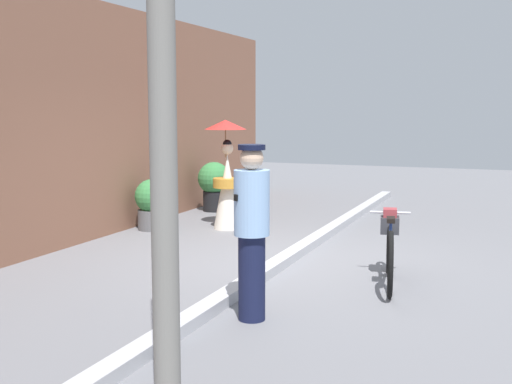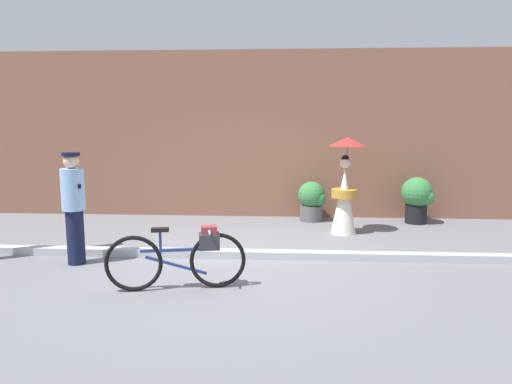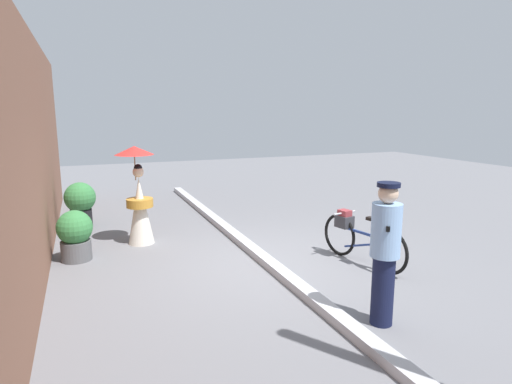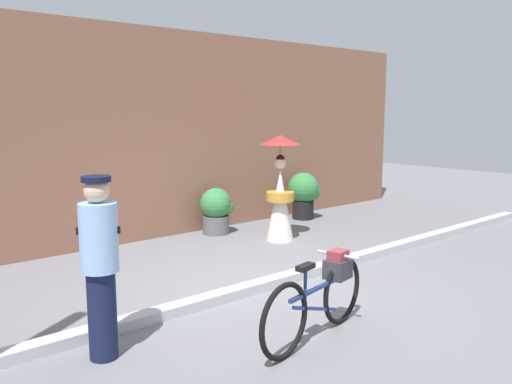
# 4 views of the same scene
# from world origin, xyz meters

# --- Properties ---
(ground_plane) EXTENTS (30.00, 30.00, 0.00)m
(ground_plane) POSITION_xyz_m (0.00, 0.00, 0.00)
(ground_plane) COLOR slate
(building_wall) EXTENTS (14.00, 0.40, 3.68)m
(building_wall) POSITION_xyz_m (0.00, 3.48, 1.84)
(building_wall) COLOR brown
(building_wall) RESTS_ON ground_plane
(sidewalk_curb) EXTENTS (14.00, 0.20, 0.12)m
(sidewalk_curb) POSITION_xyz_m (0.00, 0.00, 0.06)
(sidewalk_curb) COLOR #B2B2B7
(sidewalk_curb) RESTS_ON ground_plane
(bicycle_near_officer) EXTENTS (1.77, 0.52, 0.82)m
(bicycle_near_officer) POSITION_xyz_m (-0.48, -1.44, 0.44)
(bicycle_near_officer) COLOR black
(bicycle_near_officer) RESTS_ON ground_plane
(person_officer) EXTENTS (0.34, 0.34, 1.69)m
(person_officer) POSITION_xyz_m (-2.34, -0.46, 0.90)
(person_officer) COLOR #141938
(person_officer) RESTS_ON ground_plane
(person_with_parasol) EXTENTS (0.71, 0.71, 1.84)m
(person_with_parasol) POSITION_xyz_m (1.95, 1.75, 0.88)
(person_with_parasol) COLOR silver
(person_with_parasol) RESTS_ON ground_plane
(potted_plant_by_door) EXTENTS (0.66, 0.65, 0.98)m
(potted_plant_by_door) POSITION_xyz_m (3.60, 2.77, 0.56)
(potted_plant_by_door) COLOR black
(potted_plant_by_door) RESTS_ON ground_plane
(potted_plant_small) EXTENTS (0.59, 0.58, 0.86)m
(potted_plant_small) POSITION_xyz_m (1.40, 2.87, 0.45)
(potted_plant_small) COLOR #59595B
(potted_plant_small) RESTS_ON ground_plane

